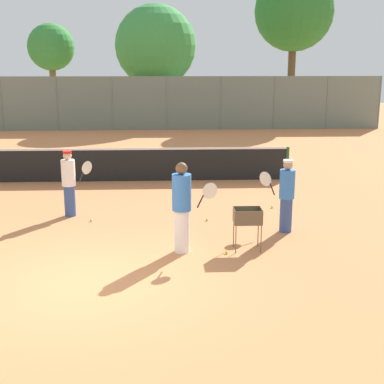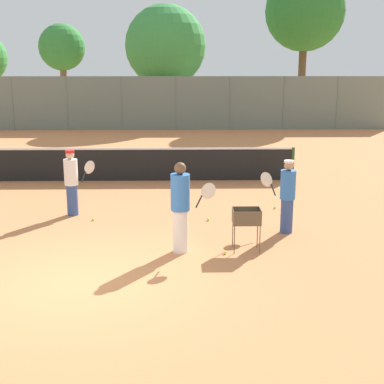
{
  "view_description": "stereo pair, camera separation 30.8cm",
  "coord_description": "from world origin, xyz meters",
  "px_view_note": "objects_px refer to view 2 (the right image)",
  "views": [
    {
      "loc": [
        1.49,
        -8.68,
        3.76
      ],
      "look_at": [
        2.02,
        2.54,
        1.0
      ],
      "focal_mm": 50.0,
      "sensor_mm": 36.0,
      "label": 1
    },
    {
      "loc": [
        1.8,
        -8.69,
        3.76
      ],
      "look_at": [
        2.02,
        2.54,
        1.0
      ],
      "focal_mm": 50.0,
      "sensor_mm": 36.0,
      "label": 2
    }
  ],
  "objects_px": {
    "player_red_cap": "(181,207)",
    "player_yellow_shirt": "(287,195)",
    "parked_car": "(201,112)",
    "tennis_net": "(125,164)",
    "ball_cart": "(247,220)",
    "player_white_outfit": "(72,182)"
  },
  "relations": [
    {
      "from": "ball_cart",
      "to": "parked_car",
      "type": "relative_size",
      "value": 0.21
    },
    {
      "from": "player_white_outfit",
      "to": "player_red_cap",
      "type": "relative_size",
      "value": 0.89
    },
    {
      "from": "player_red_cap",
      "to": "player_yellow_shirt",
      "type": "bearing_deg",
      "value": 32.79
    },
    {
      "from": "player_yellow_shirt",
      "to": "parked_car",
      "type": "relative_size",
      "value": 0.39
    },
    {
      "from": "tennis_net",
      "to": "ball_cart",
      "type": "relative_size",
      "value": 12.41
    },
    {
      "from": "tennis_net",
      "to": "parked_car",
      "type": "xyz_separation_m",
      "value": [
        3.04,
        16.28,
        0.1
      ]
    },
    {
      "from": "player_yellow_shirt",
      "to": "parked_car",
      "type": "bearing_deg",
      "value": -53.18
    },
    {
      "from": "player_red_cap",
      "to": "parked_car",
      "type": "relative_size",
      "value": 0.44
    },
    {
      "from": "player_white_outfit",
      "to": "player_red_cap",
      "type": "xyz_separation_m",
      "value": [
        2.7,
        -2.72,
        0.09
      ]
    },
    {
      "from": "tennis_net",
      "to": "parked_car",
      "type": "distance_m",
      "value": 16.57
    },
    {
      "from": "player_red_cap",
      "to": "ball_cart",
      "type": "bearing_deg",
      "value": 7.58
    },
    {
      "from": "player_white_outfit",
      "to": "parked_car",
      "type": "bearing_deg",
      "value": 40.18
    },
    {
      "from": "player_yellow_shirt",
      "to": "ball_cart",
      "type": "height_order",
      "value": "player_yellow_shirt"
    },
    {
      "from": "player_white_outfit",
      "to": "player_yellow_shirt",
      "type": "relative_size",
      "value": 0.99
    },
    {
      "from": "player_red_cap",
      "to": "ball_cart",
      "type": "xyz_separation_m",
      "value": [
        1.33,
        0.04,
        -0.3
      ]
    },
    {
      "from": "player_white_outfit",
      "to": "player_yellow_shirt",
      "type": "xyz_separation_m",
      "value": [
        5.07,
        -1.51,
        0.01
      ]
    },
    {
      "from": "player_yellow_shirt",
      "to": "parked_car",
      "type": "height_order",
      "value": "player_yellow_shirt"
    },
    {
      "from": "parked_car",
      "to": "tennis_net",
      "type": "bearing_deg",
      "value": -100.58
    },
    {
      "from": "tennis_net",
      "to": "parked_car",
      "type": "bearing_deg",
      "value": 79.42
    },
    {
      "from": "tennis_net",
      "to": "ball_cart",
      "type": "distance_m",
      "value": 7.29
    },
    {
      "from": "tennis_net",
      "to": "player_red_cap",
      "type": "bearing_deg",
      "value": -74.99
    },
    {
      "from": "player_red_cap",
      "to": "parked_car",
      "type": "bearing_deg",
      "value": 92.52
    }
  ]
}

